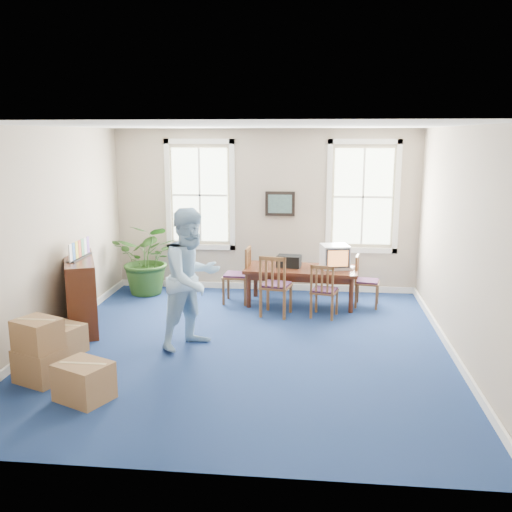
# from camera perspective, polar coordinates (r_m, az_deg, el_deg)

# --- Properties ---
(floor) EXTENTS (6.50, 6.50, 0.00)m
(floor) POSITION_cam_1_polar(r_m,az_deg,el_deg) (8.56, -1.10, -9.04)
(floor) COLOR navy
(floor) RESTS_ON ground
(ceiling) EXTENTS (6.50, 6.50, 0.00)m
(ceiling) POSITION_cam_1_polar(r_m,az_deg,el_deg) (7.99, -1.20, 12.91)
(ceiling) COLOR white
(ceiling) RESTS_ON ground
(wall_back) EXTENTS (6.50, 0.00, 6.50)m
(wall_back) POSITION_cam_1_polar(r_m,az_deg,el_deg) (11.31, 0.91, 4.54)
(wall_back) COLOR tan
(wall_back) RESTS_ON ground
(wall_front) EXTENTS (6.50, 0.00, 6.50)m
(wall_front) POSITION_cam_1_polar(r_m,az_deg,el_deg) (5.00, -5.81, -5.23)
(wall_front) COLOR tan
(wall_front) RESTS_ON ground
(wall_left) EXTENTS (0.00, 6.50, 6.50)m
(wall_left) POSITION_cam_1_polar(r_m,az_deg,el_deg) (9.00, -20.47, 1.82)
(wall_left) COLOR tan
(wall_left) RESTS_ON ground
(wall_right) EXTENTS (0.00, 6.50, 6.50)m
(wall_right) POSITION_cam_1_polar(r_m,az_deg,el_deg) (8.30, 19.86, 1.06)
(wall_right) COLOR tan
(wall_right) RESTS_ON ground
(baseboard_back) EXTENTS (6.00, 0.04, 0.12)m
(baseboard_back) POSITION_cam_1_polar(r_m,az_deg,el_deg) (11.59, 0.87, -3.05)
(baseboard_back) COLOR white
(baseboard_back) RESTS_ON ground
(baseboard_left) EXTENTS (0.04, 6.50, 0.12)m
(baseboard_left) POSITION_cam_1_polar(r_m,az_deg,el_deg) (9.36, -19.61, -7.49)
(baseboard_left) COLOR white
(baseboard_left) RESTS_ON ground
(baseboard_right) EXTENTS (0.04, 6.50, 0.12)m
(baseboard_right) POSITION_cam_1_polar(r_m,az_deg,el_deg) (8.70, 18.94, -8.93)
(baseboard_right) COLOR white
(baseboard_right) RESTS_ON ground
(window_left) EXTENTS (1.40, 0.12, 2.20)m
(window_left) POSITION_cam_1_polar(r_m,az_deg,el_deg) (11.45, -5.62, 6.08)
(window_left) COLOR white
(window_left) RESTS_ON ground
(window_right) EXTENTS (1.40, 0.12, 2.20)m
(window_right) POSITION_cam_1_polar(r_m,az_deg,el_deg) (11.25, 10.64, 5.83)
(window_right) COLOR white
(window_right) RESTS_ON ground
(wall_picture) EXTENTS (0.58, 0.06, 0.48)m
(wall_picture) POSITION_cam_1_polar(r_m,az_deg,el_deg) (11.22, 2.42, 5.24)
(wall_picture) COLOR black
(wall_picture) RESTS_ON ground
(conference_table) EXTENTS (2.09, 1.06, 0.69)m
(conference_table) POSITION_cam_1_polar(r_m,az_deg,el_deg) (10.54, 4.53, -3.01)
(conference_table) COLOR #421D0F
(conference_table) RESTS_ON ground
(crt_tv) EXTENTS (0.57, 0.60, 0.43)m
(crt_tv) POSITION_cam_1_polar(r_m,az_deg,el_deg) (10.46, 7.88, -0.05)
(crt_tv) COLOR #B7B7BC
(crt_tv) RESTS_ON conference_table
(game_console) EXTENTS (0.19, 0.21, 0.04)m
(game_console) POSITION_cam_1_polar(r_m,az_deg,el_deg) (10.47, 9.37, -1.16)
(game_console) COLOR white
(game_console) RESTS_ON conference_table
(equipment_bag) EXTENTS (0.47, 0.34, 0.21)m
(equipment_bag) POSITION_cam_1_polar(r_m,az_deg,el_deg) (10.49, 3.32, -0.52)
(equipment_bag) COLOR black
(equipment_bag) RESTS_ON conference_table
(chair_near_left) EXTENTS (0.58, 0.58, 1.08)m
(chair_near_left) POSITION_cam_1_polar(r_m,az_deg,el_deg) (9.84, 2.02, -2.90)
(chair_near_left) COLOR brown
(chair_near_left) RESTS_ON ground
(chair_near_right) EXTENTS (0.51, 0.51, 0.94)m
(chair_near_right) POSITION_cam_1_polar(r_m,az_deg,el_deg) (9.84, 6.86, -3.41)
(chair_near_right) COLOR brown
(chair_near_right) RESTS_ON ground
(chair_end_left) EXTENTS (0.50, 0.50, 1.05)m
(chair_end_left) POSITION_cam_1_polar(r_m,az_deg,el_deg) (10.59, -1.96, -1.90)
(chair_end_left) COLOR brown
(chair_end_left) RESTS_ON ground
(chair_end_right) EXTENTS (0.48, 0.48, 0.94)m
(chair_end_right) POSITION_cam_1_polar(r_m,az_deg,el_deg) (10.55, 11.08, -2.49)
(chair_end_right) COLOR brown
(chair_end_right) RESTS_ON ground
(man) EXTENTS (1.23, 1.28, 2.06)m
(man) POSITION_cam_1_polar(r_m,az_deg,el_deg) (8.33, -6.41, -2.25)
(man) COLOR #97C0E1
(man) RESTS_ON ground
(credenza) EXTENTS (1.02, 1.57, 1.20)m
(credenza) POSITION_cam_1_polar(r_m,az_deg,el_deg) (9.65, -17.11, -3.39)
(credenza) COLOR #421D0F
(credenza) RESTS_ON ground
(brochure_rack) EXTENTS (0.33, 0.70, 0.31)m
(brochure_rack) POSITION_cam_1_polar(r_m,az_deg,el_deg) (9.47, -17.27, 1.01)
(brochure_rack) COLOR #99999E
(brochure_rack) RESTS_ON credenza
(potted_plant) EXTENTS (1.38, 1.23, 1.41)m
(potted_plant) POSITION_cam_1_polar(r_m,az_deg,el_deg) (11.32, -10.70, -0.26)
(potted_plant) COLOR #244817
(potted_plant) RESTS_ON ground
(cardboard_boxes) EXTENTS (1.99, 1.99, 0.87)m
(cardboard_boxes) POSITION_cam_1_polar(r_m,az_deg,el_deg) (7.77, -19.10, -8.55)
(cardboard_boxes) COLOR #966C43
(cardboard_boxes) RESTS_ON ground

